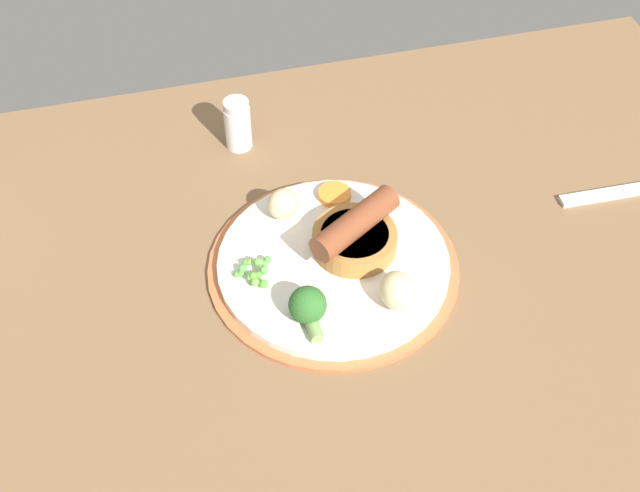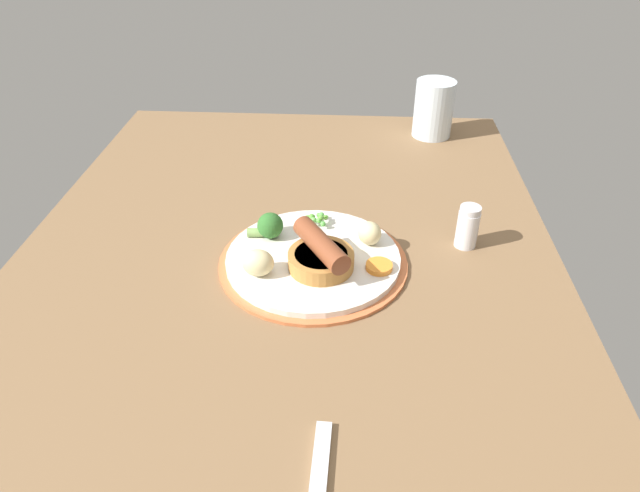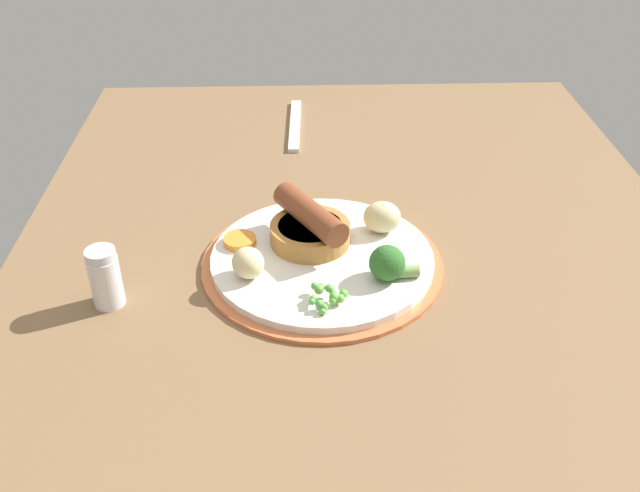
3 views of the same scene
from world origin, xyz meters
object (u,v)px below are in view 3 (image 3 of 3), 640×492
broccoli_floret_near (389,264)px  fork (295,125)px  carrot_slice_2 (240,241)px  sausage_pudding (310,227)px  dinner_plate (322,261)px  pea_pile (327,295)px  salt_shaker (105,278)px  potato_chunk_1 (248,263)px  potato_chunk_0 (382,217)px

broccoli_floret_near → fork: 42.60cm
carrot_slice_2 → sausage_pudding: bearing=90.5°
dinner_plate → fork: dinner_plate is taller
pea_pile → salt_shaker: size_ratio=0.64×
sausage_pudding → pea_pile: (11.13, 1.42, -1.10)cm
potato_chunk_1 → fork: bearing=172.8°
dinner_plate → fork: bearing=-175.6°
dinner_plate → sausage_pudding: sausage_pudding is taller
carrot_slice_2 → fork: 34.97cm
sausage_pudding → potato_chunk_1: size_ratio=3.02×
potato_chunk_0 → potato_chunk_1: (8.38, -15.05, -0.16)cm
dinner_plate → sausage_pudding: (-2.66, -1.28, 2.87)cm
carrot_slice_2 → salt_shaker: (8.56, -13.11, 1.49)cm
fork → carrot_slice_2: bearing=-8.9°
pea_pile → potato_chunk_0: bearing=152.3°
potato_chunk_1 → fork: 41.00cm
sausage_pudding → potato_chunk_1: 9.20cm
sausage_pudding → potato_chunk_0: size_ratio=2.51×
sausage_pudding → carrot_slice_2: size_ratio=2.93×
dinner_plate → salt_shaker: 23.33cm
sausage_pudding → carrot_slice_2: (0.07, -8.00, -1.64)cm
sausage_pudding → salt_shaker: size_ratio=1.64×
potato_chunk_0 → carrot_slice_2: (2.14, -16.37, -1.47)cm
fork → pea_pile: bearing=5.5°
sausage_pudding → broccoli_floret_near: 10.76cm
potato_chunk_1 → carrot_slice_2: 6.51cm
sausage_pudding → potato_chunk_0: 8.62cm
sausage_pudding → pea_pile: bearing=-24.7°
potato_chunk_0 → fork: (-32.20, -9.94, -2.97)cm
sausage_pudding → potato_chunk_0: (-2.07, 8.36, -0.16)cm
potato_chunk_1 → salt_shaker: 14.61cm
dinner_plate → potato_chunk_0: potato_chunk_0 is taller
pea_pile → potato_chunk_0: (-13.20, 6.94, 0.94)cm
salt_shaker → carrot_slice_2: bearing=123.2°
potato_chunk_0 → potato_chunk_1: 17.23cm
dinner_plate → fork: (-36.93, -2.86, -0.27)cm
sausage_pudding → salt_shaker: bearing=-99.7°
broccoli_floret_near → salt_shaker: (1.52, -29.19, 0.03)cm
pea_pile → carrot_slice_2: 14.54cm
broccoli_floret_near → fork: (-41.39, -9.66, -2.95)cm
potato_chunk_1 → salt_shaker: bearing=-80.8°
dinner_plate → broccoli_floret_near: (4.46, 6.80, 2.68)cm
salt_shaker → dinner_plate: bearing=105.0°
potato_chunk_0 → fork: size_ratio=0.24×
sausage_pudding → broccoli_floret_near: sausage_pudding is taller
broccoli_floret_near → carrot_slice_2: size_ratio=1.46×
sausage_pudding → carrot_slice_2: sausage_pudding is taller
pea_pile → salt_shaker: (-2.49, -22.53, 0.95)cm
broccoli_floret_near → potato_chunk_1: broccoli_floret_near is taller
dinner_plate → potato_chunk_0: 8.94cm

